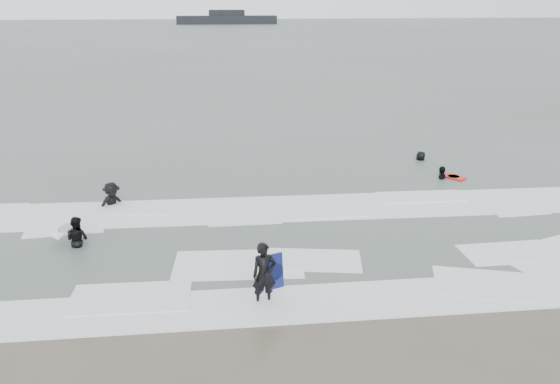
{
  "coord_description": "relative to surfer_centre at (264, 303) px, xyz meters",
  "views": [
    {
      "loc": [
        -1.62,
        -12.9,
        7.7
      ],
      "look_at": [
        0.0,
        5.0,
        1.1
      ],
      "focal_mm": 35.0,
      "sensor_mm": 36.0,
      "label": 1
    }
  ],
  "objects": [
    {
      "name": "surfer_centre",
      "position": [
        0.0,
        0.0,
        0.0
      ],
      "size": [
        0.71,
        0.54,
        1.74
      ],
      "primitive_type": "imported",
      "rotation": [
        0.0,
        0.0,
        0.2
      ],
      "color": "black",
      "rests_on": "ground"
    },
    {
      "name": "surf_foam",
      "position": [
        0.91,
        4.14,
        0.04
      ],
      "size": [
        30.03,
        9.06,
        0.09
      ],
      "color": "white",
      "rests_on": "ground"
    },
    {
      "name": "sea",
      "position": [
        0.91,
        80.44,
        0.06
      ],
      "size": [
        320.0,
        320.0,
        0.0
      ],
      "primitive_type": "plane",
      "color": "#47544C",
      "rests_on": "ground"
    },
    {
      "name": "surfer_right_near",
      "position": [
        8.39,
        9.47,
        0.0
      ],
      "size": [
        0.85,
        1.09,
        1.73
      ],
      "primitive_type": "imported",
      "rotation": [
        0.0,
        0.0,
        -2.06
      ],
      "color": "black",
      "rests_on": "ground"
    },
    {
      "name": "surfer_right_far",
      "position": [
        8.36,
        12.16,
        0.0
      ],
      "size": [
        0.95,
        0.88,
        1.63
      ],
      "primitive_type": "imported",
      "rotation": [
        0.0,
        0.0,
        -2.54
      ],
      "color": "black",
      "rests_on": "ground"
    },
    {
      "name": "surfer_wading",
      "position": [
        -5.76,
        3.95,
        0.0
      ],
      "size": [
        0.94,
        0.86,
        1.58
      ],
      "primitive_type": "imported",
      "rotation": [
        0.0,
        0.0,
        2.72
      ],
      "color": "black",
      "rests_on": "ground"
    },
    {
      "name": "surfer_breaker",
      "position": [
        -5.32,
        7.35,
        0.0
      ],
      "size": [
        1.35,
        1.26,
        1.83
      ],
      "primitive_type": "imported",
      "rotation": [
        0.0,
        0.0,
        0.66
      ],
      "color": "black",
      "rests_on": "ground"
    },
    {
      "name": "vessel_horizon",
      "position": [
        -1.04,
        133.69,
        1.28
      ],
      "size": [
        25.25,
        4.51,
        3.43
      ],
      "color": "black",
      "rests_on": "ground"
    },
    {
      "name": "ground",
      "position": [
        0.91,
        0.44,
        0.0
      ],
      "size": [
        320.0,
        320.0,
        0.0
      ],
      "primitive_type": "plane",
      "color": "brown",
      "rests_on": "ground"
    },
    {
      "name": "bodyboards",
      "position": [
        1.01,
        4.63,
        0.5
      ],
      "size": [
        16.04,
        9.92,
        1.25
      ],
      "color": "#10184D",
      "rests_on": "ground"
    }
  ]
}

